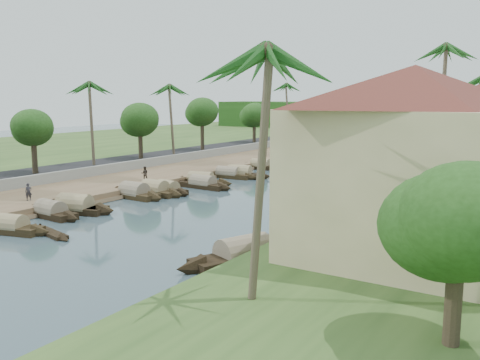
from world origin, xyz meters
The scene contains 38 objects.
ground centered at (0.00, 0.00, 0.00)m, with size 220.00×220.00×0.00m, color #374A53.
left_bank centered at (-16.00, 20.00, 0.40)m, with size 10.00×180.00×0.80m, color brown.
right_bank centered at (19.00, 20.00, 0.60)m, with size 16.00×180.00×1.20m, color #29441B.
road centered at (-24.50, 20.00, 0.70)m, with size 8.00×180.00×1.40m, color black.
retaining_wall centered at (-20.20, 20.00, 1.35)m, with size 0.40×180.00×1.10m, color gray.
treeline centered at (0.00, 100.00, 4.00)m, with size 120.00×14.00×8.00m.
bridge centered at (0.00, 72.00, 1.72)m, with size 28.00×4.00×2.40m.
building_near centered at (18.99, -2.00, 6.38)m, with size 14.85×14.85×10.20m.
sampan_2 centered at (-8.22, -6.88, 0.41)m, with size 7.34×3.18×1.94m.
sampan_3 centered at (-9.89, -1.98, 0.41)m, with size 7.44×2.03×2.01m.
sampan_4 centered at (-9.92, 0.54, 0.42)m, with size 8.16×3.55×2.26m.
sampan_5 centered at (-9.33, 0.21, 0.42)m, with size 7.21×3.68×2.24m.
sampan_6 centered at (-10.03, 7.85, 0.42)m, with size 7.69×2.26×2.27m.
sampan_7 centered at (-8.91, 11.48, 0.40)m, with size 6.92×2.65×1.86m.
sampan_8 centered at (-9.30, 10.03, 0.42)m, with size 7.24×2.01×2.24m.
sampan_9 centered at (-7.73, 15.90, 0.41)m, with size 7.82×1.92×1.99m.
sampan_10 centered at (-9.08, 17.33, 0.41)m, with size 7.89×3.31×2.14m.
sampan_11 centered at (-8.27, 24.06, 0.42)m, with size 8.05×3.66×2.26m.
sampan_12 centered at (-9.43, 23.29, 0.41)m, with size 8.21×2.09×1.97m.
sampan_13 centered at (-10.09, 32.03, 0.41)m, with size 7.29×2.06×2.00m.
sampan_14 centered at (9.71, -3.30, 0.42)m, with size 5.04×9.51×2.29m.
sampan_15 centered at (9.32, 7.27, 0.42)m, with size 2.04×8.35×2.23m.
sampan_16 centered at (9.22, 27.53, 0.41)m, with size 2.31×9.03×2.18m.
canoe_1 centered at (-5.19, -5.65, 0.10)m, with size 5.51×2.13×0.88m.
canoe_2 centered at (-8.18, 16.90, 0.10)m, with size 5.95×1.44×0.86m.
palm_0 centered at (15.00, -10.69, 11.44)m, with size 3.20×3.20×12.05m.
palm_1 centered at (16.00, 4.30, 10.66)m, with size 3.20×3.20×11.22m.
palm_2 centered at (15.00, 22.51, 13.93)m, with size 3.20×3.20×14.66m.
palm_5 centered at (-24.00, 15.34, 11.02)m, with size 3.20×3.20×11.41m.
palm_6 centered at (-22.00, 28.05, 10.88)m, with size 3.20×3.20×11.26m.
palm_8 centered at (-20.50, 59.86, 11.56)m, with size 3.20×3.20×11.96m.
tree_2 centered at (-24.00, 7.03, 6.28)m, with size 4.40×4.40×6.78m.
tree_3 centered at (-24.00, 23.66, 6.49)m, with size 5.07×5.07×7.25m.
tree_4 centered at (-24.00, 37.55, 7.14)m, with size 4.93×4.93×7.87m.
tree_5 centered at (-24.00, 53.15, 6.19)m, with size 4.86×4.86×6.87m.
tree_7 centered at (23.00, -10.54, 5.54)m, with size 4.69×4.69×6.34m.
person_near centered at (-13.88, -1.11, 1.57)m, with size 0.56×0.37×1.53m, color #25242B.
person_far centered at (-13.03, 12.59, 1.57)m, with size 0.75×0.58×1.54m, color #332B24.
Camera 1 is at (26.37, -29.46, 9.92)m, focal length 40.00 mm.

